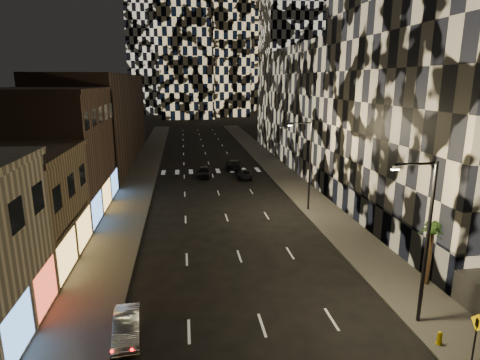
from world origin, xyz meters
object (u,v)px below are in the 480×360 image
object	(u,v)px
car_silver_parked	(127,326)
car_dark_oncoming	(234,165)
ped_sign	(476,331)
palm_tree	(432,233)
fire_hydrant	(440,338)
car_dark_rightlane	(245,175)
car_dark_midlane	(204,172)
streetlight_near	(424,233)
streetlight_far	(308,160)

from	to	relation	value
car_silver_parked	car_dark_oncoming	world-z (taller)	car_dark_oncoming
ped_sign	car_silver_parked	bearing A→B (deg)	166.88
car_dark_oncoming	ped_sign	world-z (taller)	ped_sign
car_silver_parked	palm_tree	distance (m)	19.15
car_silver_parked	fire_hydrant	distance (m)	15.99
car_dark_rightlane	car_dark_oncoming	bearing A→B (deg)	102.63
car_dark_midlane	streetlight_near	bearing A→B (deg)	-68.18
car_silver_parked	car_dark_rightlane	size ratio (longest dim) A/B	0.91
fire_hydrant	ped_sign	world-z (taller)	ped_sign
car_dark_rightlane	car_silver_parked	bearing A→B (deg)	-102.80
car_dark_rightlane	palm_tree	xyz separation A→B (m)	(7.28, -30.80, 3.09)
streetlight_far	car_dark_midlane	xyz separation A→B (m)	(-9.61, 16.28, -4.60)
car_dark_midlane	fire_hydrant	size ratio (longest dim) A/B	6.27
fire_hydrant	palm_tree	bearing A→B (deg)	62.72
streetlight_far	car_silver_parked	bearing A→B (deg)	-129.27
streetlight_far	ped_sign	bearing A→B (deg)	-88.27
car_dark_oncoming	palm_tree	bearing A→B (deg)	105.30
car_silver_parked	palm_tree	bearing A→B (deg)	3.62
car_silver_parked	car_dark_oncoming	distance (m)	41.15
fire_hydrant	palm_tree	xyz separation A→B (m)	(3.00, 5.82, 3.19)
car_silver_parked	streetlight_far	bearing A→B (deg)	45.83
fire_hydrant	ped_sign	bearing A→B (deg)	-70.37
car_dark_midlane	palm_tree	bearing A→B (deg)	-61.59
streetlight_far	car_dark_rightlane	distance (m)	15.89
car_dark_rightlane	streetlight_near	bearing A→B (deg)	-77.21
streetlight_far	car_dark_rightlane	xyz separation A→B (m)	(-4.14, 14.58, -4.78)
fire_hydrant	palm_tree	distance (m)	7.28
car_dark_midlane	car_dark_rightlane	xyz separation A→B (m)	(5.47, -1.70, -0.17)
streetlight_far	palm_tree	xyz separation A→B (m)	(3.15, -16.22, -1.68)
streetlight_far	ped_sign	world-z (taller)	streetlight_far
car_dark_midlane	car_dark_rightlane	size ratio (longest dim) A/B	1.06
palm_tree	car_dark_rightlane	bearing A→B (deg)	103.30
car_silver_parked	car_dark_oncoming	bearing A→B (deg)	70.02
car_dark_midlane	car_dark_oncoming	distance (m)	6.50
car_dark_rightlane	ped_sign	size ratio (longest dim) A/B	1.57
streetlight_near	streetlight_far	distance (m)	20.00
car_dark_oncoming	streetlight_near	bearing A→B (deg)	99.88
streetlight_near	car_silver_parked	distance (m)	16.29
car_dark_midlane	fire_hydrant	distance (m)	39.54
car_silver_parked	ped_sign	world-z (taller)	ped_sign
car_dark_oncoming	ped_sign	size ratio (longest dim) A/B	1.91
car_silver_parked	palm_tree	size ratio (longest dim) A/B	0.89
car_dark_oncoming	palm_tree	distance (m)	37.90
streetlight_far	car_dark_oncoming	distance (m)	21.77
streetlight_near	car_dark_midlane	distance (m)	37.81
streetlight_far	car_silver_parked	world-z (taller)	streetlight_far
streetlight_near	ped_sign	world-z (taller)	streetlight_near
car_dark_oncoming	car_dark_rightlane	size ratio (longest dim) A/B	1.22
ped_sign	streetlight_far	bearing A→B (deg)	94.45
car_dark_rightlane	car_dark_midlane	bearing A→B (deg)	168.68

